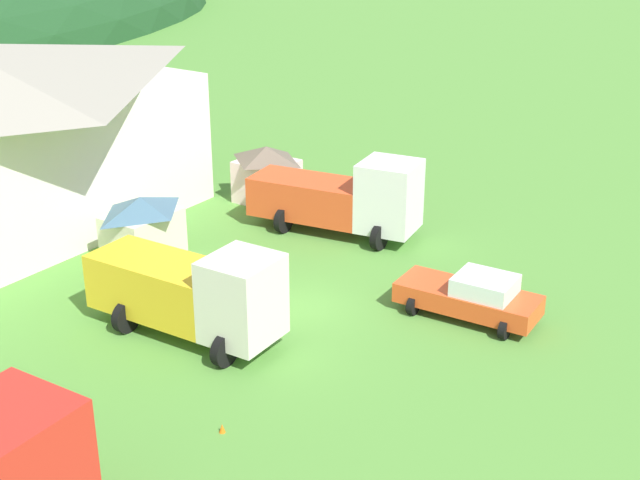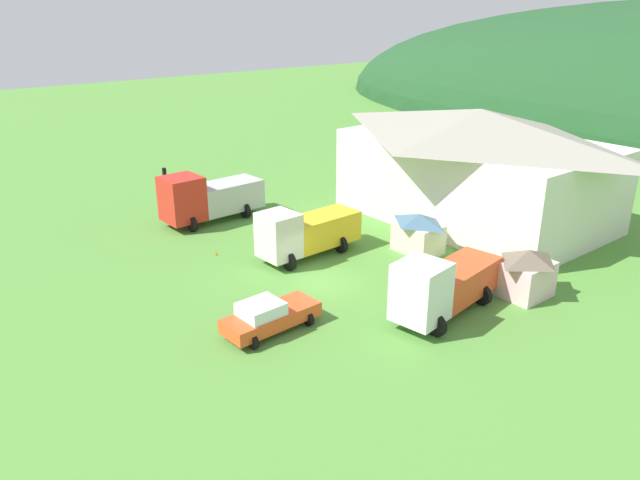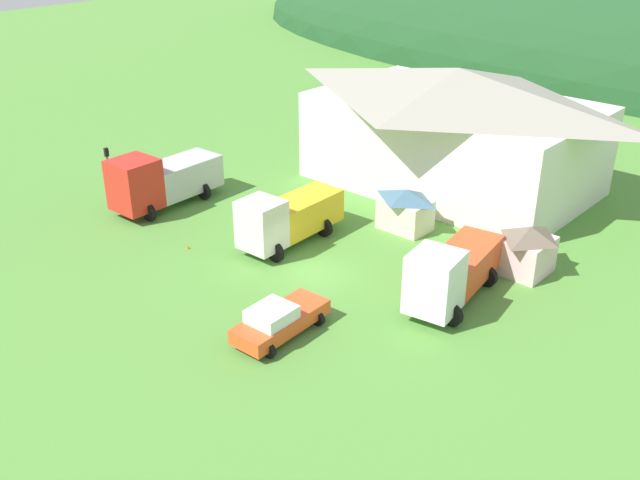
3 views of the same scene
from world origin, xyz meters
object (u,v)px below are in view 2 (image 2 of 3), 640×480
at_px(crane_truck_red, 207,197).
at_px(traffic_cone_near_pickup, 216,255).
at_px(play_shed_pink, 526,272).
at_px(service_pickup_orange, 269,316).
at_px(traffic_light_west, 166,186).
at_px(play_shed_cream, 418,232).
at_px(depot_building, 477,164).
at_px(heavy_rig_striped, 305,232).
at_px(heavy_rig_white, 442,285).

bearing_deg(crane_truck_red, traffic_cone_near_pickup, 62.69).
bearing_deg(play_shed_pink, traffic_cone_near_pickup, -146.53).
bearing_deg(play_shed_pink, service_pickup_orange, -112.80).
distance_m(crane_truck_red, traffic_light_west, 3.61).
xyz_separation_m(play_shed_cream, service_pickup_orange, (2.50, -13.13, -0.48)).
bearing_deg(play_shed_cream, play_shed_pink, -1.10).
xyz_separation_m(depot_building, play_shed_pink, (9.89, -8.08, -2.75)).
distance_m(traffic_light_west, traffic_cone_near_pickup, 9.52).
bearing_deg(heavy_rig_striped, play_shed_pink, 114.88).
height_order(play_shed_cream, traffic_light_west, traffic_light_west).
bearing_deg(play_shed_cream, crane_truck_red, -150.65).
relative_size(heavy_rig_striped, traffic_light_west, 1.92).
bearing_deg(service_pickup_orange, traffic_cone_near_pickup, -107.90).
xyz_separation_m(service_pickup_orange, traffic_cone_near_pickup, (-10.03, 2.74, -0.83)).
xyz_separation_m(service_pickup_orange, traffic_light_west, (-19.21, 3.90, 1.42)).
bearing_deg(traffic_cone_near_pickup, service_pickup_orange, -15.29).
bearing_deg(heavy_rig_white, traffic_cone_near_pickup, -79.42).
bearing_deg(heavy_rig_white, traffic_light_west, -89.53).
xyz_separation_m(crane_truck_red, heavy_rig_striped, (9.68, 1.46, -0.18)).
xyz_separation_m(crane_truck_red, heavy_rig_white, (20.10, 2.19, -0.16)).
xyz_separation_m(play_shed_cream, heavy_rig_striped, (-3.83, -6.14, 0.35)).
relative_size(crane_truck_red, service_pickup_orange, 1.52).
height_order(heavy_rig_striped, service_pickup_orange, heavy_rig_striped).
height_order(play_shed_pink, service_pickup_orange, play_shed_pink).
xyz_separation_m(play_shed_cream, traffic_light_west, (-16.71, -9.23, 0.94)).
relative_size(play_shed_pink, traffic_cone_near_pickup, 5.33).
distance_m(depot_building, heavy_rig_striped, 14.41).
distance_m(play_shed_cream, crane_truck_red, 15.51).
distance_m(play_shed_pink, traffic_light_west, 26.30).
height_order(depot_building, crane_truck_red, depot_building).
xyz_separation_m(play_shed_cream, play_shed_pink, (7.95, -0.15, 0.07)).
relative_size(play_shed_cream, service_pickup_orange, 0.62).
bearing_deg(heavy_rig_striped, service_pickup_orange, 40.10).
bearing_deg(play_shed_cream, heavy_rig_white, -39.41).
height_order(heavy_rig_white, service_pickup_orange, heavy_rig_white).
height_order(traffic_light_west, traffic_cone_near_pickup, traffic_light_west).
distance_m(heavy_rig_white, traffic_cone_near_pickup, 15.07).
bearing_deg(depot_building, play_shed_pink, -39.25).
xyz_separation_m(play_shed_cream, heavy_rig_white, (6.59, -5.41, 0.36)).
bearing_deg(service_pickup_orange, heavy_rig_striped, -140.48).
height_order(play_shed_pink, crane_truck_red, crane_truck_red).
bearing_deg(traffic_cone_near_pickup, play_shed_pink, 33.47).
bearing_deg(traffic_cone_near_pickup, crane_truck_red, 154.98).
relative_size(crane_truck_red, heavy_rig_striped, 1.09).
height_order(heavy_rig_striped, traffic_cone_near_pickup, heavy_rig_striped).
xyz_separation_m(heavy_rig_white, traffic_cone_near_pickup, (-14.12, -4.98, -1.67)).
bearing_deg(service_pickup_orange, depot_building, -170.72).
distance_m(play_shed_pink, traffic_cone_near_pickup, 18.62).
bearing_deg(traffic_cone_near_pickup, play_shed_cream, 54.05).
relative_size(heavy_rig_striped, heavy_rig_white, 0.92).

